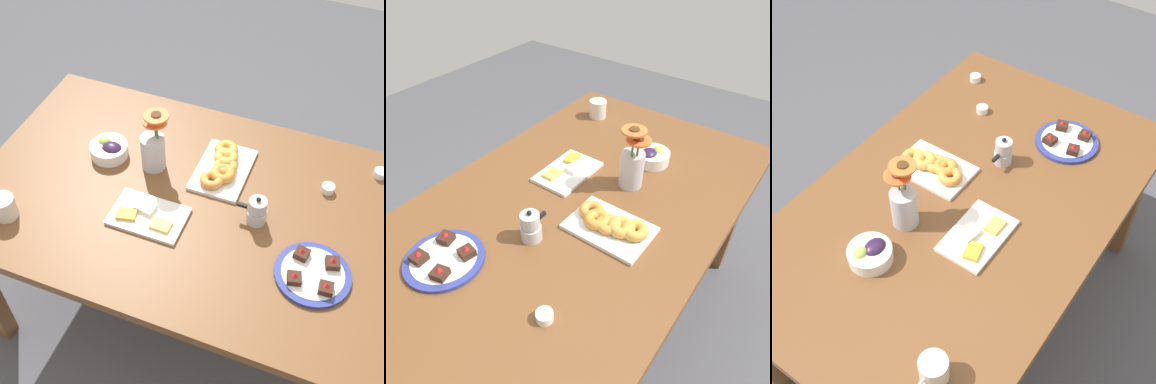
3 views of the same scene
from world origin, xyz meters
TOP-DOWN VIEW (x-y plane):
  - ground_plane at (0.00, 0.00)m, footprint 6.00×6.00m
  - dining_table at (0.00, 0.00)m, footprint 1.60×1.00m
  - coffee_mug at (0.58, 0.30)m, footprint 0.12×0.08m
  - grape_bowl at (0.38, -0.10)m, footprint 0.15×0.15m
  - cheese_platter at (0.11, 0.13)m, footprint 0.26×0.17m
  - croissant_platter at (-0.05, -0.18)m, footprint 0.19×0.28m
  - jam_cup_honey at (-0.44, -0.22)m, footprint 0.05×0.05m
  - jam_cup_berry at (-0.61, -0.37)m, footprint 0.05×0.05m
  - dessert_plate at (-0.47, 0.16)m, footprint 0.25×0.25m
  - flower_vase at (0.19, -0.11)m, footprint 0.11×0.11m
  - moka_pot at (-0.24, 0.01)m, footprint 0.11×0.07m

SIDE VIEW (x-z plane):
  - ground_plane at x=0.00m, z-range 0.00..0.00m
  - dining_table at x=0.00m, z-range 0.28..1.02m
  - cheese_platter at x=0.11m, z-range 0.73..0.77m
  - dessert_plate at x=-0.47m, z-range 0.72..0.78m
  - jam_cup_honey at x=-0.44m, z-range 0.74..0.77m
  - jam_cup_berry at x=-0.61m, z-range 0.74..0.77m
  - croissant_platter at x=-0.05m, z-range 0.74..0.79m
  - grape_bowl at x=0.38m, z-range 0.74..0.80m
  - coffee_mug at x=0.58m, z-range 0.74..0.83m
  - moka_pot at x=-0.24m, z-range 0.73..0.85m
  - flower_vase at x=0.19m, z-range 0.70..0.96m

